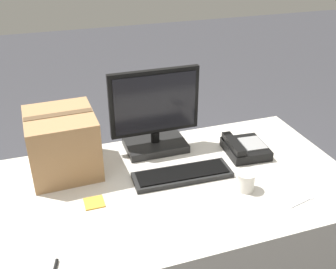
% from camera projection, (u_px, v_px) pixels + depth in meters
% --- Properties ---
extents(office_desk, '(1.80, 0.90, 0.71)m').
position_uv_depth(office_desk, '(156.00, 247.00, 1.90)').
color(office_desk, beige).
rests_on(office_desk, ground_plane).
extents(monitor, '(0.45, 0.21, 0.42)m').
position_uv_depth(monitor, '(155.00, 118.00, 1.94)').
color(monitor, black).
rests_on(monitor, office_desk).
extents(keyboard, '(0.46, 0.16, 0.03)m').
position_uv_depth(keyboard, '(182.00, 175.00, 1.79)').
color(keyboard, black).
rests_on(keyboard, office_desk).
extents(desk_phone, '(0.21, 0.23, 0.08)m').
position_uv_depth(desk_phone, '(244.00, 148.00, 1.97)').
color(desk_phone, black).
rests_on(desk_phone, office_desk).
extents(paper_cup_right, '(0.08, 0.08, 0.09)m').
position_uv_depth(paper_cup_right, '(246.00, 181.00, 1.69)').
color(paper_cup_right, white).
rests_on(paper_cup_right, office_desk).
extents(spoon, '(0.14, 0.04, 0.00)m').
position_uv_depth(spoon, '(305.00, 201.00, 1.64)').
color(spoon, silver).
rests_on(spoon, office_desk).
extents(cardboard_box, '(0.31, 0.34, 0.29)m').
position_uv_depth(cardboard_box, '(63.00, 143.00, 1.79)').
color(cardboard_box, '#9E754C').
rests_on(cardboard_box, office_desk).
extents(sticky_note_pad, '(0.08, 0.08, 0.01)m').
position_uv_depth(sticky_note_pad, '(94.00, 203.00, 1.63)').
color(sticky_note_pad, gold).
rests_on(sticky_note_pad, office_desk).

